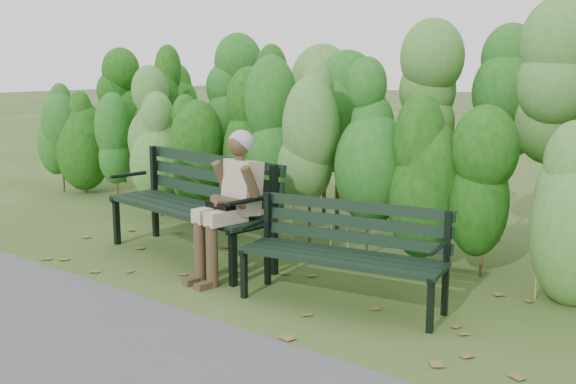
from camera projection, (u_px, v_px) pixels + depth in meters
The scene contains 7 objects.
ground at pixel (263, 281), 5.93m from camera, with size 80.00×80.00×0.00m, color #304D18.
footpath at pixel (37, 368), 4.23m from camera, with size 60.00×2.50×0.01m, color #474749.
hedge_band at pixel (376, 124), 7.13m from camera, with size 11.04×1.67×2.42m.
leaf_litter at pixel (270, 286), 5.80m from camera, with size 6.08×2.08×0.01m.
bench_left at pixel (197, 197), 6.61m from camera, with size 2.08×0.92×1.01m.
bench_right at pixel (346, 245), 5.31m from camera, with size 1.69×0.81×0.81m.
seated_woman at pixel (231, 194), 5.90m from camera, with size 0.51×0.74×1.32m.
Camera 1 is at (3.68, -4.33, 1.88)m, focal length 42.00 mm.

